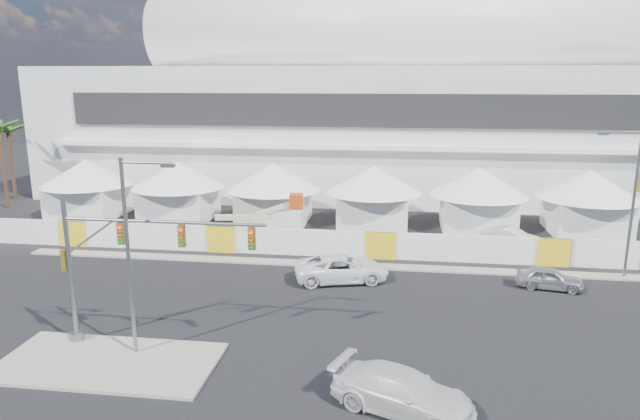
# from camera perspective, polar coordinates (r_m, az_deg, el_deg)

# --- Properties ---
(ground) EXTENTS (160.00, 160.00, 0.00)m
(ground) POSITION_cam_1_polar(r_m,az_deg,el_deg) (29.48, -6.96, -13.04)
(ground) COLOR black
(ground) RESTS_ON ground
(median_island) EXTENTS (10.00, 5.00, 0.15)m
(median_island) POSITION_cam_1_polar(r_m,az_deg,el_deg) (29.04, -20.44, -14.09)
(median_island) COLOR gray
(median_island) RESTS_ON ground
(far_curb) EXTENTS (80.00, 1.20, 0.12)m
(far_curb) POSITION_cam_1_polar(r_m,az_deg,el_deg) (42.20, 25.45, -5.96)
(far_curb) COLOR gray
(far_curb) RESTS_ON ground
(stadium) EXTENTS (80.00, 24.80, 21.98)m
(stadium) POSITION_cam_1_polar(r_m,az_deg,el_deg) (67.13, 9.40, 10.02)
(stadium) COLOR silver
(stadium) RESTS_ON ground
(tent_row) EXTENTS (53.40, 8.40, 5.40)m
(tent_row) POSITION_cam_1_polar(r_m,az_deg,el_deg) (50.90, 0.32, 2.07)
(tent_row) COLOR white
(tent_row) RESTS_ON ground
(hoarding_fence) EXTENTS (70.00, 0.25, 2.00)m
(hoarding_fence) POSITION_cam_1_polar(r_m,az_deg,el_deg) (41.78, 6.11, -3.54)
(hoarding_fence) COLOR white
(hoarding_fence) RESTS_ON ground
(palm_cluster) EXTENTS (10.60, 10.60, 8.55)m
(palm_cluster) POSITION_cam_1_polar(r_m,az_deg,el_deg) (68.58, -28.60, 6.51)
(palm_cluster) COLOR #47331E
(palm_cluster) RESTS_ON ground
(sedan_silver) EXTENTS (2.29, 4.22, 1.36)m
(sedan_silver) POSITION_cam_1_polar(r_m,az_deg,el_deg) (38.67, 21.97, -6.35)
(sedan_silver) COLOR #B5B4B9
(sedan_silver) RESTS_ON ground
(pickup_curb) EXTENTS (4.28, 6.59, 1.69)m
(pickup_curb) POSITION_cam_1_polar(r_m,az_deg,el_deg) (37.19, 2.17, -5.86)
(pickup_curb) COLOR white
(pickup_curb) RESTS_ON ground
(pickup_near) EXTENTS (4.35, 6.26, 1.68)m
(pickup_near) POSITION_cam_1_polar(r_m,az_deg,el_deg) (23.86, 8.26, -17.55)
(pickup_near) COLOR silver
(pickup_near) RESTS_ON ground
(lot_car_a) EXTENTS (3.33, 4.84, 1.51)m
(lot_car_a) POSITION_cam_1_polar(r_m,az_deg,el_deg) (46.77, 18.59, -2.66)
(lot_car_a) COLOR white
(lot_car_a) RESTS_ON ground
(traffic_mast) EXTENTS (10.16, 0.70, 7.16)m
(traffic_mast) POSITION_cam_1_polar(r_m,az_deg,el_deg) (29.18, -20.08, -5.21)
(traffic_mast) COLOR gray
(traffic_mast) RESTS_ON median_island
(streetlight_median) EXTENTS (2.59, 0.26, 9.36)m
(streetlight_median) POSITION_cam_1_polar(r_m,az_deg,el_deg) (27.41, -18.23, -3.28)
(streetlight_median) COLOR slate
(streetlight_median) RESTS_ON median_island
(streetlight_curb) EXTENTS (2.90, 0.65, 9.80)m
(streetlight_curb) POSITION_cam_1_polar(r_m,az_deg,el_deg) (41.45, 28.64, 1.43)
(streetlight_curb) COLOR slate
(streetlight_curb) RESTS_ON ground
(boom_lift) EXTENTS (8.29, 2.43, 4.14)m
(boom_lift) POSITION_cam_1_polar(r_m,az_deg,el_deg) (45.03, -8.41, -2.23)
(boom_lift) COLOR #BF4011
(boom_lift) RESTS_ON ground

